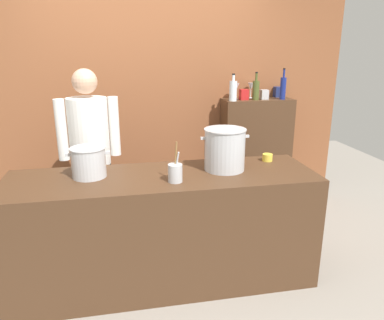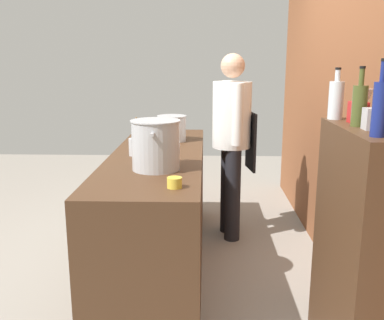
{
  "view_description": "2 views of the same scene",
  "coord_description": "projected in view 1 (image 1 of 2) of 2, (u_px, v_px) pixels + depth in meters",
  "views": [
    {
      "loc": [
        -0.28,
        -2.6,
        1.82
      ],
      "look_at": [
        0.28,
        0.29,
        0.92
      ],
      "focal_mm": 34.34,
      "sensor_mm": 36.0,
      "label": 1
    },
    {
      "loc": [
        3.3,
        0.37,
        1.61
      ],
      "look_at": [
        0.22,
        0.28,
        0.9
      ],
      "focal_mm": 41.04,
      "sensor_mm": 36.0,
      "label": 2
    }
  ],
  "objects": [
    {
      "name": "stockpot_small",
      "position": [
        89.0,
        162.0,
        2.71
      ],
      "size": [
        0.32,
        0.26,
        0.22
      ],
      "color": "#B7BABF",
      "rests_on": "prep_counter"
    },
    {
      "name": "chef",
      "position": [
        90.0,
        150.0,
        3.22
      ],
      "size": [
        0.52,
        0.38,
        1.66
      ],
      "rotation": [
        0.0,
        0.0,
        3.3
      ],
      "color": "black",
      "rests_on": "ground_plane"
    },
    {
      "name": "prep_counter",
      "position": [
        164.0,
        229.0,
        2.9
      ],
      "size": [
        2.35,
        0.7,
        0.9
      ],
      "primitive_type": "cube",
      "color": "#472D1C",
      "rests_on": "ground_plane"
    },
    {
      "name": "wine_glass_tall",
      "position": [
        236.0,
        88.0,
        3.93
      ],
      "size": [
        0.08,
        0.08,
        0.17
      ],
      "color": "silver",
      "rests_on": "bar_cabinet"
    },
    {
      "name": "wine_bottle_cobalt",
      "position": [
        283.0,
        88.0,
        3.91
      ],
      "size": [
        0.06,
        0.06,
        0.33
      ],
      "color": "navy",
      "rests_on": "bar_cabinet"
    },
    {
      "name": "ground_plane",
      "position": [
        165.0,
        278.0,
        3.03
      ],
      "size": [
        8.0,
        8.0,
        0.0
      ],
      "primitive_type": "plane",
      "color": "gray"
    },
    {
      "name": "wine_glass_short",
      "position": [
        251.0,
        87.0,
        4.03
      ],
      "size": [
        0.07,
        0.07,
        0.17
      ],
      "color": "silver",
      "rests_on": "bar_cabinet"
    },
    {
      "name": "spice_tin_navy",
      "position": [
        278.0,
        92.0,
        4.12
      ],
      "size": [
        0.08,
        0.08,
        0.11
      ],
      "primitive_type": "cube",
      "color": "navy",
      "rests_on": "bar_cabinet"
    },
    {
      "name": "spice_tin_red",
      "position": [
        244.0,
        95.0,
        3.91
      ],
      "size": [
        0.09,
        0.09,
        0.11
      ],
      "primitive_type": "cube",
      "color": "red",
      "rests_on": "bar_cabinet"
    },
    {
      "name": "bar_cabinet",
      "position": [
        255.0,
        156.0,
        4.17
      ],
      "size": [
        0.76,
        0.32,
        1.29
      ],
      "primitive_type": "cube",
      "color": "#472D1C",
      "rests_on": "ground_plane"
    },
    {
      "name": "butter_jar",
      "position": [
        267.0,
        157.0,
        3.11
      ],
      "size": [
        0.09,
        0.09,
        0.06
      ],
      "primitive_type": "cylinder",
      "color": "yellow",
      "rests_on": "prep_counter"
    },
    {
      "name": "utensil_crock",
      "position": [
        175.0,
        173.0,
        2.62
      ],
      "size": [
        0.1,
        0.1,
        0.29
      ],
      "color": "#B7BABF",
      "rests_on": "prep_counter"
    },
    {
      "name": "wine_bottle_olive",
      "position": [
        256.0,
        90.0,
        3.88
      ],
      "size": [
        0.07,
        0.07,
        0.29
      ],
      "color": "#475123",
      "rests_on": "bar_cabinet"
    },
    {
      "name": "brick_back_panel",
      "position": [
        146.0,
        79.0,
        3.9
      ],
      "size": [
        4.4,
        0.1,
        3.0
      ],
      "primitive_type": "cube",
      "color": "brown",
      "rests_on": "ground_plane"
    },
    {
      "name": "wine_bottle_clear",
      "position": [
        233.0,
        90.0,
        3.8
      ],
      "size": [
        0.08,
        0.08,
        0.28
      ],
      "color": "silver",
      "rests_on": "bar_cabinet"
    },
    {
      "name": "spice_tin_silver",
      "position": [
        264.0,
        94.0,
        3.94
      ],
      "size": [
        0.08,
        0.08,
        0.1
      ],
      "primitive_type": "cube",
      "color": "#B2B2B7",
      "rests_on": "bar_cabinet"
    },
    {
      "name": "stockpot_large",
      "position": [
        225.0,
        149.0,
        2.85
      ],
      "size": [
        0.39,
        0.33,
        0.33
      ],
      "color": "#B7BABF",
      "rests_on": "prep_counter"
    }
  ]
}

